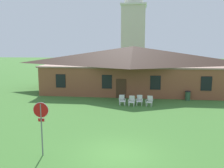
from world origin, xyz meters
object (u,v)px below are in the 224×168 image
Objects in this scene: lawn_chair_by_porch at (122,100)px; lawn_chair_middle at (150,101)px; trash_bin at (188,96)px; lawn_chair_near_door at (132,101)px; lawn_chair_left_end at (140,100)px; stop_sign at (41,118)px.

lawn_chair_middle is (2.63, -0.11, 0.00)m from lawn_chair_by_porch.
lawn_chair_middle is at bearing -2.36° from lawn_chair_by_porch.
lawn_chair_middle is 0.98× the size of trash_bin.
trash_bin is at bearing 28.44° from lawn_chair_near_door.
lawn_chair_near_door is 0.86m from lawn_chair_left_end.
trash_bin reaches higher than lawn_chair_near_door.
lawn_chair_by_porch and lawn_chair_near_door have the same top height.
lawn_chair_by_porch is 2.63m from lawn_chair_middle.
lawn_chair_middle is at bearing -15.91° from lawn_chair_left_end.
lawn_chair_by_porch is at bearing 177.64° from lawn_chair_middle.
stop_sign is 11.96m from lawn_chair_near_door.
trash_bin is (4.96, 2.62, -0.00)m from lawn_chair_left_end.
lawn_chair_middle is (1.68, 0.19, 0.00)m from lawn_chair_near_door.
stop_sign is 2.95× the size of lawn_chair_left_end.
lawn_chair_by_porch is 1.00× the size of lawn_chair_middle.
lawn_chair_near_door and lawn_chair_middle have the same top height.
lawn_chair_near_door is at bearing -147.74° from lawn_chair_left_end.
stop_sign is 12.65m from lawn_chair_left_end.
lawn_chair_near_door is 6.47m from trash_bin.
stop_sign is 2.88× the size of trash_bin.
stop_sign is 12.81m from lawn_chair_middle.
lawn_chair_by_porch is 1.00× the size of lawn_chair_near_door.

